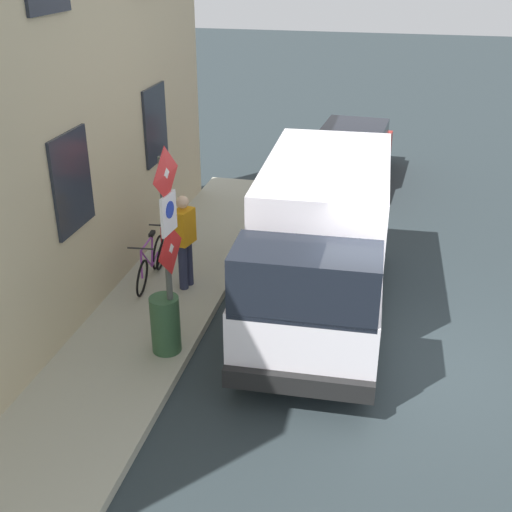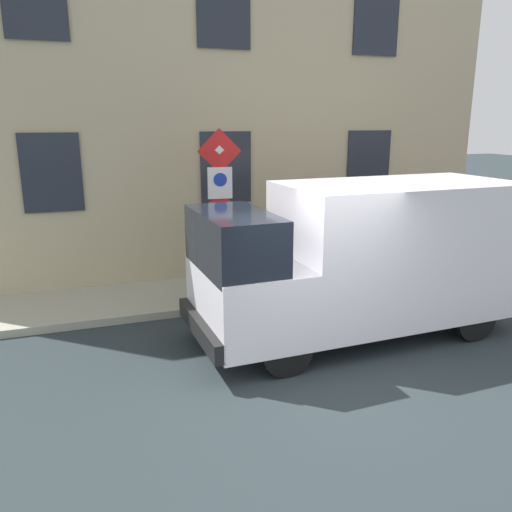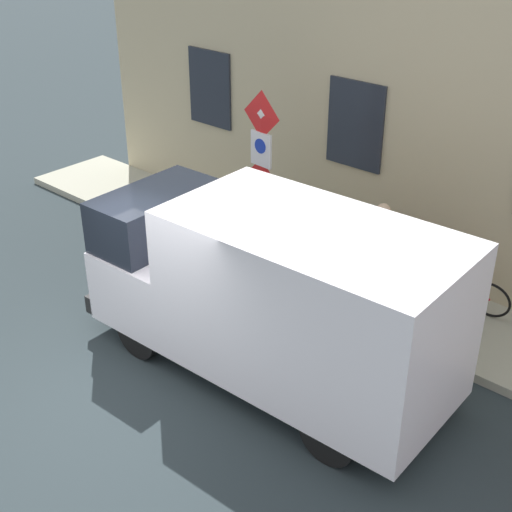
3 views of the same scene
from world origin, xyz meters
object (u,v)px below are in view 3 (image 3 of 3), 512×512
bicycle_red (457,287)px  bicycle_purple (401,266)px  delivery_van (273,293)px  litter_bin (267,245)px  sign_post_stacked (262,165)px  pedestrian (380,250)px

bicycle_red → bicycle_purple: bearing=-4.6°
delivery_van → litter_bin: size_ratio=6.00×
bicycle_red → bicycle_purple: (-0.00, 1.03, 0.00)m
bicycle_purple → litter_bin: bearing=21.1°
sign_post_stacked → litter_bin: (0.15, -0.00, -1.53)m
delivery_van → pedestrian: delivery_van is taller
litter_bin → sign_post_stacked: bearing=179.4°
litter_bin → delivery_van: bearing=-137.6°
sign_post_stacked → bicycle_purple: size_ratio=1.79×
pedestrian → bicycle_purple: bearing=-169.6°
pedestrian → litter_bin: (-0.35, 2.01, -0.48)m
delivery_van → bicycle_purple: size_ratio=3.15×
bicycle_red → bicycle_purple: 1.03m
bicycle_red → litter_bin: (-1.04, 3.06, 0.08)m
bicycle_red → pedestrian: pedestrian is taller
delivery_van → bicycle_red: delivery_van is taller
delivery_van → pedestrian: size_ratio=3.14×
sign_post_stacked → bicycle_purple: 2.85m
pedestrian → litter_bin: size_ratio=1.91×
bicycle_red → litter_bin: size_ratio=1.91×
pedestrian → bicycle_red: bearing=135.9°
sign_post_stacked → pedestrian: bearing=-76.0°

